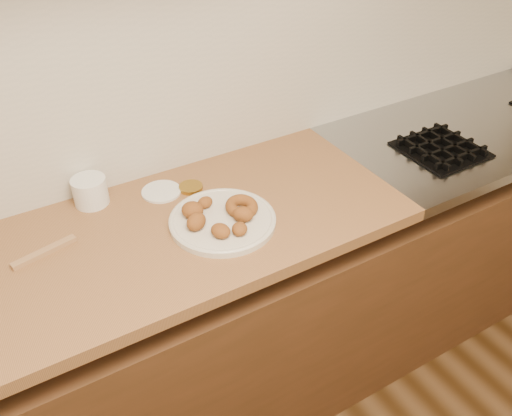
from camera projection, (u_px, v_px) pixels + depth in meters
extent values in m
cube|color=tan|center=(173.00, 29.00, 1.57)|extent=(4.00, 0.02, 2.70)
cube|color=#4F2D19|center=(233.00, 323.00, 1.93)|extent=(3.60, 0.60, 0.77)
cube|color=#8D5D39|center=(3.00, 291.00, 1.37)|extent=(2.30, 0.62, 0.04)
cube|color=#9EA0A5|center=(489.00, 123.00, 2.11)|extent=(1.30, 0.62, 0.04)
cube|color=#B8B3A6|center=(180.00, 79.00, 1.65)|extent=(3.60, 0.02, 0.60)
cube|color=black|center=(441.00, 150.00, 1.90)|extent=(0.26, 0.26, 0.01)
cube|color=black|center=(422.00, 153.00, 1.85)|extent=(0.01, 0.24, 0.02)
cube|color=black|center=(461.00, 157.00, 1.82)|extent=(0.24, 0.01, 0.02)
cube|color=black|center=(435.00, 148.00, 1.87)|extent=(0.01, 0.24, 0.02)
cube|color=black|center=(448.00, 150.00, 1.87)|extent=(0.24, 0.01, 0.02)
cube|color=black|center=(448.00, 144.00, 1.90)|extent=(0.01, 0.24, 0.02)
cube|color=black|center=(435.00, 142.00, 1.91)|extent=(0.24, 0.01, 0.02)
cube|color=black|center=(460.00, 139.00, 1.92)|extent=(0.01, 0.24, 0.02)
cube|color=black|center=(423.00, 135.00, 1.95)|extent=(0.24, 0.01, 0.02)
cylinder|color=beige|center=(223.00, 221.00, 1.56)|extent=(0.31, 0.31, 0.02)
torus|color=brown|center=(241.00, 206.00, 1.57)|extent=(0.14, 0.14, 0.04)
ellipsoid|color=brown|center=(192.00, 210.00, 1.54)|extent=(0.09, 0.08, 0.05)
ellipsoid|color=brown|center=(196.00, 222.00, 1.50)|extent=(0.08, 0.07, 0.05)
ellipsoid|color=brown|center=(221.00, 231.00, 1.48)|extent=(0.06, 0.07, 0.04)
ellipsoid|color=brown|center=(240.00, 229.00, 1.49)|extent=(0.06, 0.06, 0.03)
ellipsoid|color=brown|center=(205.00, 202.00, 1.59)|extent=(0.05, 0.04, 0.03)
ellipsoid|color=brown|center=(243.00, 214.00, 1.53)|extent=(0.08, 0.07, 0.05)
cylinder|color=white|center=(90.00, 191.00, 1.62)|extent=(0.12, 0.12, 0.09)
cylinder|color=silver|center=(161.00, 192.00, 1.69)|extent=(0.16, 0.16, 0.01)
cylinder|color=olive|center=(191.00, 187.00, 1.70)|extent=(0.09, 0.09, 0.01)
cube|color=#996F48|center=(44.00, 252.00, 1.45)|extent=(0.18, 0.06, 0.01)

